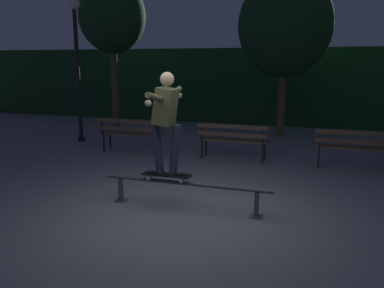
{
  "coord_description": "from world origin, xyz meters",
  "views": [
    {
      "loc": [
        1.94,
        -5.25,
        2.22
      ],
      "look_at": [
        -0.15,
        1.06,
        0.85
      ],
      "focal_mm": 37.36,
      "sensor_mm": 36.0,
      "label": 1
    }
  ],
  "objects_px": {
    "skateboard": "(166,175)",
    "park_bench_right_center": "(355,145)",
    "lamp_post_left": "(77,52)",
    "skateboarder": "(166,115)",
    "tree_behind_benches": "(285,26)",
    "park_bench_left_center": "(233,137)",
    "tree_far_left": "(112,17)",
    "grind_rail": "(185,188)",
    "park_bench_leftmost": "(130,131)"
  },
  "relations": [
    {
      "from": "lamp_post_left",
      "to": "grind_rail",
      "type": "bearing_deg",
      "value": -41.98
    },
    {
      "from": "skateboard",
      "to": "tree_behind_benches",
      "type": "bearing_deg",
      "value": 81.42
    },
    {
      "from": "grind_rail",
      "to": "park_bench_left_center",
      "type": "distance_m",
      "value": 3.25
    },
    {
      "from": "grind_rail",
      "to": "park_bench_right_center",
      "type": "bearing_deg",
      "value": 51.24
    },
    {
      "from": "skateboarder",
      "to": "tree_behind_benches",
      "type": "bearing_deg",
      "value": 81.44
    },
    {
      "from": "grind_rail",
      "to": "lamp_post_left",
      "type": "relative_size",
      "value": 0.69
    },
    {
      "from": "park_bench_left_center",
      "to": "tree_far_left",
      "type": "xyz_separation_m",
      "value": [
        -4.62,
        2.97,
        3.07
      ]
    },
    {
      "from": "park_bench_left_center",
      "to": "skateboarder",
      "type": "bearing_deg",
      "value": -95.46
    },
    {
      "from": "skateboarder",
      "to": "tree_behind_benches",
      "type": "relative_size",
      "value": 0.33
    },
    {
      "from": "grind_rail",
      "to": "tree_behind_benches",
      "type": "distance_m",
      "value": 7.41
    },
    {
      "from": "park_bench_left_center",
      "to": "tree_far_left",
      "type": "bearing_deg",
      "value": 147.21
    },
    {
      "from": "park_bench_right_center",
      "to": "skateboard",
      "type": "bearing_deg",
      "value": -131.85
    },
    {
      "from": "grind_rail",
      "to": "park_bench_right_center",
      "type": "relative_size",
      "value": 1.68
    },
    {
      "from": "skateboarder",
      "to": "park_bench_right_center",
      "type": "distance_m",
      "value": 4.45
    },
    {
      "from": "skateboard",
      "to": "park_bench_left_center",
      "type": "relative_size",
      "value": 0.49
    },
    {
      "from": "tree_far_left",
      "to": "lamp_post_left",
      "type": "bearing_deg",
      "value": -88.88
    },
    {
      "from": "grind_rail",
      "to": "tree_behind_benches",
      "type": "relative_size",
      "value": 0.57
    },
    {
      "from": "skateboard",
      "to": "lamp_post_left",
      "type": "xyz_separation_m",
      "value": [
        -4.26,
        4.11,
        1.97
      ]
    },
    {
      "from": "lamp_post_left",
      "to": "skateboard",
      "type": "bearing_deg",
      "value": -43.93
    },
    {
      "from": "skateboard",
      "to": "lamp_post_left",
      "type": "distance_m",
      "value": 6.24
    },
    {
      "from": "grind_rail",
      "to": "park_bench_leftmost",
      "type": "relative_size",
      "value": 1.68
    },
    {
      "from": "skateboarder",
      "to": "park_bench_right_center",
      "type": "bearing_deg",
      "value": 48.18
    },
    {
      "from": "skateboard",
      "to": "lamp_post_left",
      "type": "bearing_deg",
      "value": 136.07
    },
    {
      "from": "skateboard",
      "to": "tree_far_left",
      "type": "relative_size",
      "value": 0.16
    },
    {
      "from": "skateboard",
      "to": "park_bench_right_center",
      "type": "xyz_separation_m",
      "value": [
        2.91,
        3.25,
        0.03
      ]
    },
    {
      "from": "skateboarder",
      "to": "tree_behind_benches",
      "type": "distance_m",
      "value": 7.09
    },
    {
      "from": "tree_behind_benches",
      "to": "lamp_post_left",
      "type": "height_order",
      "value": "tree_behind_benches"
    },
    {
      "from": "skateboard",
      "to": "tree_behind_benches",
      "type": "distance_m",
      "value": 7.38
    },
    {
      "from": "grind_rail",
      "to": "park_bench_leftmost",
      "type": "height_order",
      "value": "park_bench_leftmost"
    },
    {
      "from": "tree_far_left",
      "to": "grind_rail",
      "type": "bearing_deg",
      "value": -53.48
    },
    {
      "from": "skateboard",
      "to": "tree_behind_benches",
      "type": "xyz_separation_m",
      "value": [
        1.02,
        6.78,
        2.74
      ]
    },
    {
      "from": "tree_behind_benches",
      "to": "tree_far_left",
      "type": "distance_m",
      "value": 5.37
    },
    {
      "from": "tree_far_left",
      "to": "skateboarder",
      "type": "bearing_deg",
      "value": -55.3
    },
    {
      "from": "grind_rail",
      "to": "lamp_post_left",
      "type": "xyz_separation_m",
      "value": [
        -4.56,
        4.11,
        2.15
      ]
    },
    {
      "from": "lamp_post_left",
      "to": "skateboarder",
      "type": "bearing_deg",
      "value": -43.91
    },
    {
      "from": "skateboard",
      "to": "park_bench_leftmost",
      "type": "relative_size",
      "value": 0.49
    },
    {
      "from": "grind_rail",
      "to": "lamp_post_left",
      "type": "bearing_deg",
      "value": 138.02
    },
    {
      "from": "grind_rail",
      "to": "skateboarder",
      "type": "xyz_separation_m",
      "value": [
        -0.3,
        0.0,
        1.11
      ]
    },
    {
      "from": "lamp_post_left",
      "to": "park_bench_left_center",
      "type": "bearing_deg",
      "value": -10.66
    },
    {
      "from": "park_bench_leftmost",
      "to": "park_bench_right_center",
      "type": "relative_size",
      "value": 1.0
    },
    {
      "from": "park_bench_leftmost",
      "to": "tree_far_left",
      "type": "distance_m",
      "value": 4.73
    },
    {
      "from": "tree_far_left",
      "to": "lamp_post_left",
      "type": "distance_m",
      "value": 2.4
    },
    {
      "from": "skateboard",
      "to": "lamp_post_left",
      "type": "height_order",
      "value": "lamp_post_left"
    },
    {
      "from": "skateboarder",
      "to": "park_bench_right_center",
      "type": "xyz_separation_m",
      "value": [
        2.9,
        3.25,
        -0.91
      ]
    },
    {
      "from": "park_bench_leftmost",
      "to": "tree_far_left",
      "type": "bearing_deg",
      "value": 124.23
    },
    {
      "from": "tree_behind_benches",
      "to": "tree_far_left",
      "type": "xyz_separation_m",
      "value": [
        -5.33,
        -0.56,
        0.36
      ]
    },
    {
      "from": "skateboarder",
      "to": "park_bench_leftmost",
      "type": "bearing_deg",
      "value": 125.13
    },
    {
      "from": "park_bench_leftmost",
      "to": "park_bench_right_center",
      "type": "height_order",
      "value": "same"
    },
    {
      "from": "skateboard",
      "to": "tree_far_left",
      "type": "bearing_deg",
      "value": 124.68
    },
    {
      "from": "grind_rail",
      "to": "park_bench_left_center",
      "type": "xyz_separation_m",
      "value": [
        0.01,
        3.25,
        0.2
      ]
    }
  ]
}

